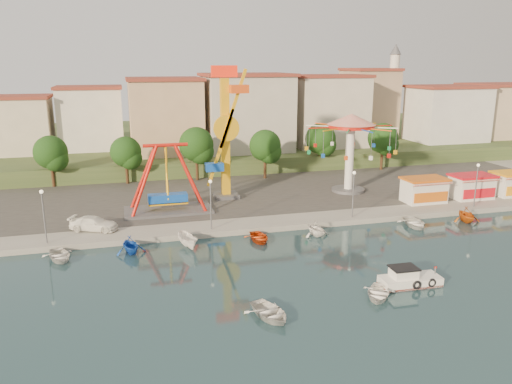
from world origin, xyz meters
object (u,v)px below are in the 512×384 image
object	(u,v)px
wave_swinger	(351,135)
van	(94,224)
cabin_motorboat	(409,280)
pirate_ship_ride	(167,180)
kamikaze_tower	(227,136)
rowboat_a	(270,312)

from	to	relation	value
wave_swinger	van	xyz separation A→B (m)	(-32.39, -8.04, -6.88)
cabin_motorboat	wave_swinger	bearing A→B (deg)	76.78
pirate_ship_ride	kamikaze_tower	size ratio (longest dim) A/B	0.61
kamikaze_tower	wave_swinger	bearing A→B (deg)	-3.30
wave_swinger	kamikaze_tower	bearing A→B (deg)	176.70
wave_swinger	van	world-z (taller)	wave_swinger
kamikaze_tower	wave_swinger	size ratio (longest dim) A/B	1.42
pirate_ship_ride	cabin_motorboat	size ratio (longest dim) A/B	2.01
kamikaze_tower	van	distance (m)	19.76
van	kamikaze_tower	bearing A→B (deg)	-38.20
rowboat_a	cabin_motorboat	bearing A→B (deg)	-6.60
kamikaze_tower	cabin_motorboat	size ratio (longest dim) A/B	3.32
kamikaze_tower	pirate_ship_ride	bearing A→B (deg)	-152.57
pirate_ship_ride	van	world-z (taller)	pirate_ship_ride
cabin_motorboat	pirate_ship_ride	bearing A→B (deg)	127.33
pirate_ship_ride	wave_swinger	bearing A→B (deg)	7.47
pirate_ship_ride	cabin_motorboat	distance (m)	29.54
wave_swinger	rowboat_a	world-z (taller)	wave_swinger
wave_swinger	cabin_motorboat	distance (m)	29.20
rowboat_a	van	world-z (taller)	van
pirate_ship_ride	van	bearing A→B (deg)	-148.95
pirate_ship_ride	rowboat_a	size ratio (longest dim) A/B	2.59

